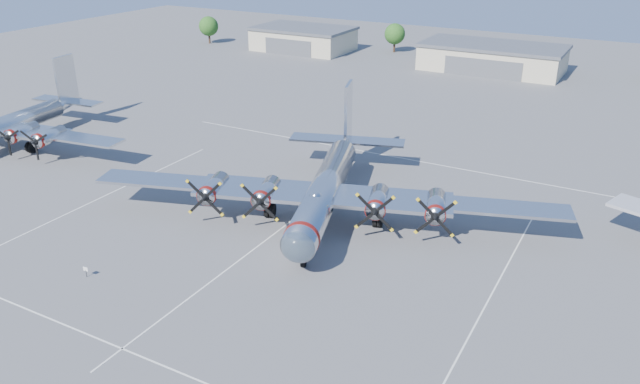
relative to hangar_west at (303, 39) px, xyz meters
The scene contains 9 objects.
ground 93.54m from the hangar_west, 61.23° to the right, with size 260.00×260.00×0.00m, color #515154.
parking_lines 95.08m from the hangar_west, 61.74° to the right, with size 60.00×50.08×0.01m.
hangar_west is the anchor object (origin of this frame).
hangar_center 45.00m from the hangar_west, ahead, with size 28.60×14.60×5.40m.
tree_far_west 25.36m from the hangar_west, behind, with size 4.80×4.80×6.64m.
tree_west 21.61m from the hangar_west, 21.89° to the left, with size 4.80×4.80×6.64m.
main_bomber_b29 89.95m from the hangar_west, 58.22° to the right, with size 48.52×33.19×10.73m, color silver, non-canonical shape.
bomber_west 77.99m from the hangar_west, 90.90° to the right, with size 38.65×27.37×10.21m, color silver, non-canonical shape.
info_placard 104.12m from the hangar_west, 70.42° to the right, with size 0.52×0.08×0.98m.
Camera 1 is at (30.76, -47.68, 29.13)m, focal length 35.00 mm.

